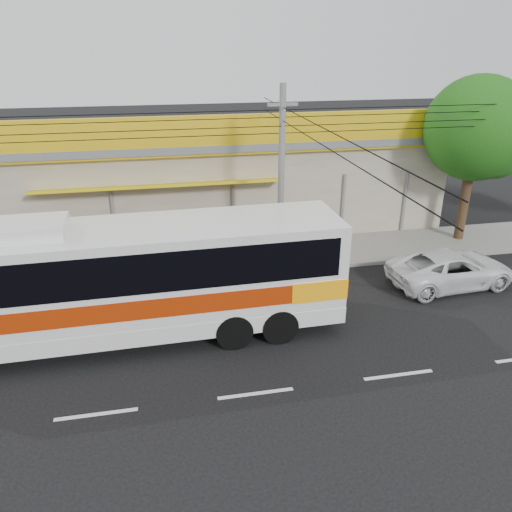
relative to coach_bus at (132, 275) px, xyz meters
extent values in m
plane|color=black|center=(3.03, -0.88, -2.12)|extent=(120.00, 120.00, 0.00)
cube|color=gray|center=(3.03, 5.12, -2.05)|extent=(30.00, 3.20, 0.15)
cube|color=gray|center=(3.03, 10.72, -0.02)|extent=(22.00, 8.00, 4.20)
cube|color=slate|center=(3.03, 10.72, 2.23)|extent=(22.60, 8.60, 0.30)
cube|color=gold|center=(3.03, 6.60, 2.78)|extent=(22.00, 0.24, 1.60)
cube|color=#AF092C|center=(1.03, 6.57, 2.78)|extent=(9.00, 0.10, 1.20)
cube|color=#167F17|center=(9.53, 6.57, 2.78)|extent=(2.40, 0.10, 1.10)
cube|color=navy|center=(12.23, 6.57, 2.78)|extent=(2.20, 0.10, 1.10)
cube|color=gold|center=(1.03, 6.42, 0.88)|extent=(10.00, 1.20, 0.37)
cube|color=silver|center=(-0.20, 0.00, -0.09)|extent=(12.89, 2.91, 3.10)
cube|color=#A62907|center=(-0.20, 0.00, -0.47)|extent=(12.93, 2.95, 0.59)
cube|color=#F9A20D|center=(5.36, 0.10, -0.47)|extent=(1.76, 2.77, 0.64)
cube|color=black|center=(0.55, 0.01, 0.60)|extent=(10.75, 2.91, 1.18)
cube|color=silver|center=(-2.88, -0.05, 1.65)|extent=(2.60, 1.54, 0.39)
cylinder|color=black|center=(4.21, -1.13, -1.57)|extent=(1.12, 0.36, 1.11)
cylinder|color=black|center=(4.16, 1.29, -1.57)|extent=(1.12, 0.36, 1.11)
imported|color=maroon|center=(-4.25, 6.31, -1.53)|extent=(1.76, 0.82, 0.89)
imported|color=black|center=(-4.79, 5.91, -1.44)|extent=(1.78, 0.55, 1.06)
imported|color=silver|center=(11.36, 1.33, -1.47)|extent=(4.86, 2.51, 1.31)
cylinder|color=slate|center=(5.35, 3.56, 1.43)|extent=(0.23, 0.23, 7.12)
cube|color=slate|center=(5.35, 3.56, 4.28)|extent=(1.07, 0.11, 0.11)
cylinder|color=#362515|center=(14.15, 5.28, -0.29)|extent=(0.41, 0.41, 3.67)
sphere|color=#14490F|center=(14.15, 5.28, 2.92)|extent=(4.35, 4.35, 4.35)
sphere|color=#14490F|center=(14.84, 4.93, 2.23)|extent=(2.75, 2.75, 2.75)
camera|label=1|loc=(0.99, -13.62, 6.38)|focal=35.00mm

